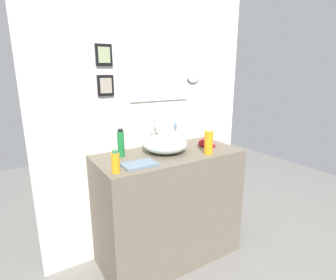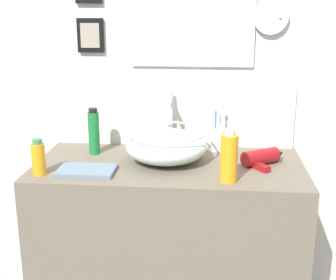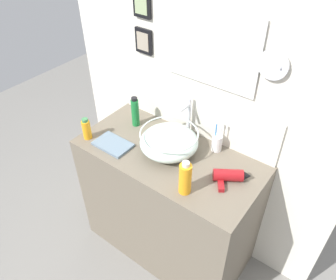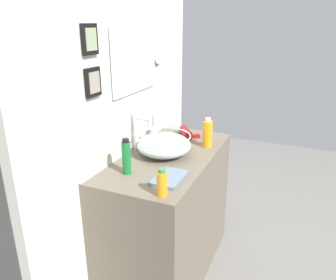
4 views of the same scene
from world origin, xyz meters
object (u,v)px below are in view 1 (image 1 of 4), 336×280
at_px(toothbrush_cup, 176,137).
at_px(soap_dispenser, 209,142).
at_px(hair_drier, 206,141).
at_px(glass_bowl_sink, 165,143).
at_px(lotion_bottle, 121,143).
at_px(faucet, 153,129).
at_px(hand_towel, 139,164).
at_px(shampoo_bottle, 116,162).

distance_m(toothbrush_cup, soap_dispenser, 0.38).
bearing_deg(toothbrush_cup, hair_drier, -43.00).
bearing_deg(glass_bowl_sink, lotion_bottle, 166.21).
xyz_separation_m(faucet, hair_drier, (0.40, -0.18, -0.12)).
bearing_deg(soap_dispenser, hand_towel, 175.49).
height_order(shampoo_bottle, lotion_bottle, lotion_bottle).
height_order(faucet, shampoo_bottle, faucet).
relative_size(faucet, toothbrush_cup, 1.29).
relative_size(glass_bowl_sink, soap_dispenser, 1.70).
bearing_deg(glass_bowl_sink, soap_dispenser, -39.18).
height_order(toothbrush_cup, lotion_bottle, same).
xyz_separation_m(lotion_bottle, soap_dispenser, (0.57, -0.28, -0.01)).
bearing_deg(lotion_bottle, shampoo_bottle, -117.88).
bearing_deg(lotion_bottle, soap_dispenser, -26.30).
height_order(hair_drier, shampoo_bottle, shampoo_bottle).
xyz_separation_m(glass_bowl_sink, shampoo_bottle, (-0.47, -0.20, -0.00)).
distance_m(toothbrush_cup, hand_towel, 0.61).
distance_m(faucet, shampoo_bottle, 0.61).
xyz_separation_m(hair_drier, toothbrush_cup, (-0.18, 0.17, 0.02)).
distance_m(glass_bowl_sink, toothbrush_cup, 0.28).
relative_size(faucet, hand_towel, 1.18).
bearing_deg(shampoo_bottle, hair_drier, 13.02).
bearing_deg(hand_towel, toothbrush_cup, 33.12).
height_order(glass_bowl_sink, faucet, faucet).
bearing_deg(soap_dispenser, faucet, 122.77).
bearing_deg(hair_drier, shampoo_bottle, -166.98).
bearing_deg(shampoo_bottle, lotion_bottle, 62.12).
bearing_deg(shampoo_bottle, hand_towel, 12.18).
height_order(soap_dispenser, hand_towel, soap_dispenser).
height_order(faucet, toothbrush_cup, faucet).
xyz_separation_m(hair_drier, soap_dispenser, (-0.15, -0.21, 0.06)).
bearing_deg(faucet, glass_bowl_sink, -90.00).
xyz_separation_m(glass_bowl_sink, hand_towel, (-0.30, -0.16, -0.06)).
bearing_deg(toothbrush_cup, hand_towel, -146.88).
bearing_deg(hand_towel, lotion_bottle, 96.39).
relative_size(shampoo_bottle, lotion_bottle, 0.70).
height_order(faucet, hand_towel, faucet).
xyz_separation_m(shampoo_bottle, hand_towel, (0.17, 0.04, -0.06)).
distance_m(hair_drier, shampoo_bottle, 0.89).
bearing_deg(lotion_bottle, faucet, 18.11).
bearing_deg(hair_drier, soap_dispenser, -125.65).
distance_m(hair_drier, hand_towel, 0.71).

